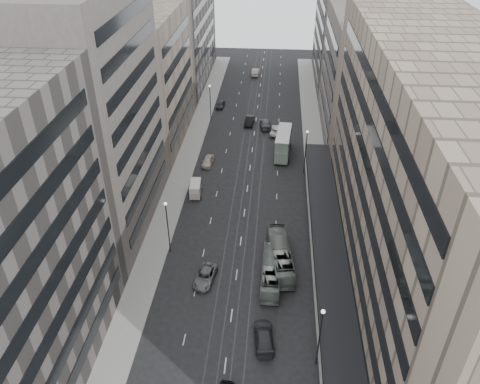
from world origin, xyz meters
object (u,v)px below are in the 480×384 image
(double_decker, at_px, (283,143))
(panel_van, at_px, (195,188))
(sedan_2, at_px, (205,276))
(bus_far, at_px, (280,255))
(bus_near, at_px, (271,271))

(double_decker, distance_m, panel_van, 20.63)
(sedan_2, bearing_deg, bus_far, 30.10)
(double_decker, relative_size, panel_van, 2.29)
(bus_near, height_order, bus_far, bus_far)
(bus_far, distance_m, panel_van, 21.10)
(bus_far, relative_size, sedan_2, 2.19)
(bus_far, xyz_separation_m, sedan_2, (-9.64, -3.97, -0.84))
(bus_near, bearing_deg, bus_far, -110.45)
(bus_near, xyz_separation_m, sedan_2, (-8.48, -0.97, -0.69))
(bus_near, relative_size, panel_van, 2.56)
(bus_near, relative_size, sedan_2, 1.99)
(bus_near, distance_m, panel_van, 22.74)
(bus_near, xyz_separation_m, panel_van, (-12.91, 18.72, -0.08))
(panel_van, distance_m, sedan_2, 20.19)
(bus_far, bearing_deg, sedan_2, 14.70)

